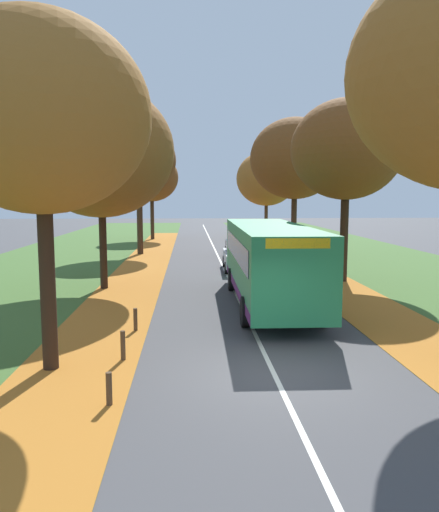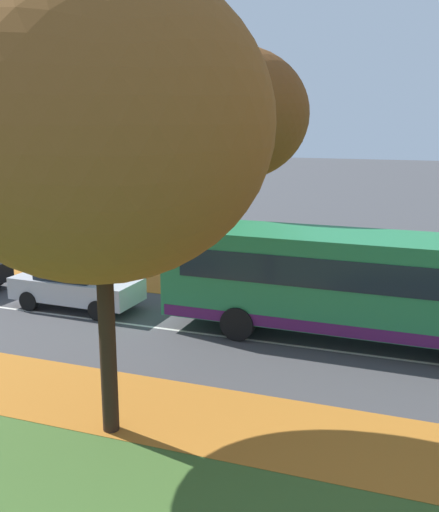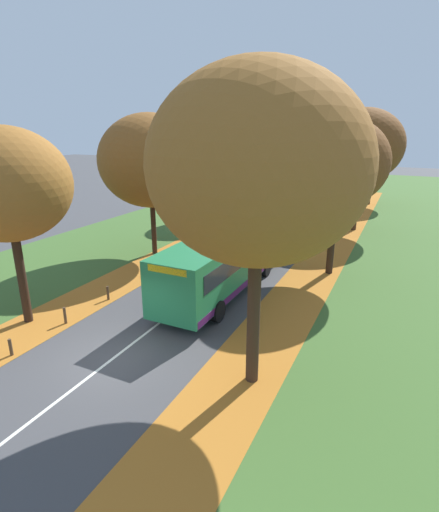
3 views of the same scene
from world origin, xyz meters
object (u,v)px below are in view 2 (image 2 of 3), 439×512
(car_silver_lead, at_px, (76,284))
(tree_left_near, at_px, (98,124))
(bus, at_px, (351,280))
(tree_right_near, at_px, (236,115))

(car_silver_lead, bearing_deg, tree_left_near, -142.05)
(tree_left_near, height_order, bus, tree_left_near)
(tree_right_near, xyz_separation_m, car_silver_lead, (-4.56, 3.91, -5.37))
(tree_left_near, relative_size, tree_right_near, 1.03)
(tree_right_near, bearing_deg, car_silver_lead, 139.37)
(tree_left_near, bearing_deg, car_silver_lead, 37.95)
(car_silver_lead, bearing_deg, bus, -88.59)
(tree_left_near, distance_m, bus, 8.78)
(bus, distance_m, car_silver_lead, 8.81)
(tree_right_near, distance_m, bus, 7.90)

